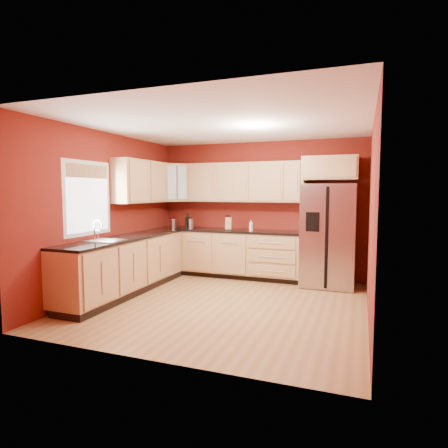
{
  "coord_description": "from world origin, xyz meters",
  "views": [
    {
      "loc": [
        1.89,
        -5.06,
        1.65
      ],
      "look_at": [
        -0.32,
        0.9,
        1.1
      ],
      "focal_mm": 30.0,
      "sensor_mm": 36.0,
      "label": 1
    }
  ],
  "objects_px": {
    "canister_left": "(174,223)",
    "wine_bottle_a": "(187,221)",
    "knife_block": "(229,224)",
    "soap_dispenser": "(251,226)",
    "refrigerator": "(328,235)"
  },
  "relations": [
    {
      "from": "canister_left",
      "to": "soap_dispenser",
      "type": "xyz_separation_m",
      "value": [
        1.62,
        -0.01,
        0.01
      ]
    },
    {
      "from": "canister_left",
      "to": "soap_dispenser",
      "type": "distance_m",
      "value": 1.62
    },
    {
      "from": "canister_left",
      "to": "wine_bottle_a",
      "type": "xyz_separation_m",
      "value": [
        0.24,
        0.11,
        0.06
      ]
    },
    {
      "from": "refrigerator",
      "to": "knife_block",
      "type": "height_order",
      "value": "refrigerator"
    },
    {
      "from": "canister_left",
      "to": "wine_bottle_a",
      "type": "height_order",
      "value": "wine_bottle_a"
    },
    {
      "from": "canister_left",
      "to": "wine_bottle_a",
      "type": "bearing_deg",
      "value": 24.15
    },
    {
      "from": "refrigerator",
      "to": "soap_dispenser",
      "type": "distance_m",
      "value": 1.4
    },
    {
      "from": "canister_left",
      "to": "wine_bottle_a",
      "type": "relative_size",
      "value": 0.61
    },
    {
      "from": "wine_bottle_a",
      "to": "soap_dispenser",
      "type": "xyz_separation_m",
      "value": [
        1.38,
        -0.12,
        -0.05
      ]
    },
    {
      "from": "canister_left",
      "to": "soap_dispenser",
      "type": "relative_size",
      "value": 0.92
    },
    {
      "from": "wine_bottle_a",
      "to": "soap_dispenser",
      "type": "bearing_deg",
      "value": -4.82
    },
    {
      "from": "soap_dispenser",
      "to": "canister_left",
      "type": "bearing_deg",
      "value": 179.69
    },
    {
      "from": "wine_bottle_a",
      "to": "canister_left",
      "type": "bearing_deg",
      "value": -155.85
    },
    {
      "from": "canister_left",
      "to": "knife_block",
      "type": "relative_size",
      "value": 0.77
    },
    {
      "from": "wine_bottle_a",
      "to": "soap_dispenser",
      "type": "relative_size",
      "value": 1.5
    }
  ]
}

